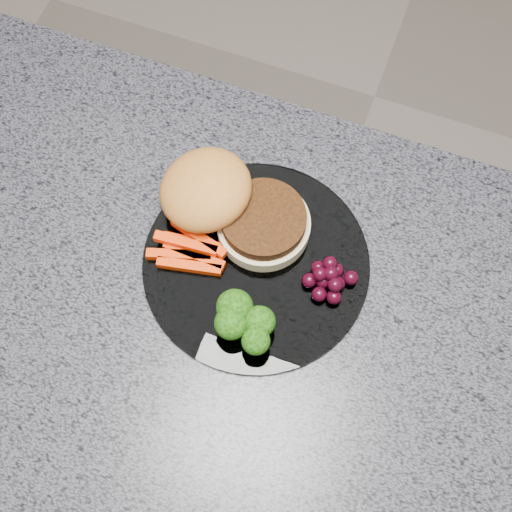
{
  "coord_description": "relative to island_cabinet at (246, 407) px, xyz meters",
  "views": [
    {
      "loc": [
        0.09,
        -0.21,
        1.66
      ],
      "look_at": [
        -0.01,
        0.08,
        0.93
      ],
      "focal_mm": 50.0,
      "sensor_mm": 36.0,
      "label": 1
    }
  ],
  "objects": [
    {
      "name": "room",
      "position": [
        0.0,
        0.0,
        0.92
      ],
      "size": [
        4.02,
        4.02,
        2.7
      ],
      "color": "#9E9284",
      "rests_on": "ground"
    },
    {
      "name": "island_cabinet",
      "position": [
        0.0,
        0.0,
        0.0
      ],
      "size": [
        1.2,
        0.6,
        0.86
      ],
      "primitive_type": "cube",
      "color": "brown",
      "rests_on": "ground"
    },
    {
      "name": "countertop",
      "position": [
        0.0,
        0.0,
        0.45
      ],
      "size": [
        1.2,
        0.6,
        0.04
      ],
      "primitive_type": "cube",
      "color": "#4F4F5A",
      "rests_on": "island_cabinet"
    },
    {
      "name": "plate",
      "position": [
        -0.01,
        0.08,
        0.47
      ],
      "size": [
        0.26,
        0.26,
        0.01
      ],
      "primitive_type": "cylinder",
      "color": "white",
      "rests_on": "countertop"
    },
    {
      "name": "burger",
      "position": [
        -0.06,
        0.12,
        0.5
      ],
      "size": [
        0.2,
        0.13,
        0.06
      ],
      "rotation": [
        0.0,
        0.0,
        0.17
      ],
      "color": "beige",
      "rests_on": "plate"
    },
    {
      "name": "carrot_sticks",
      "position": [
        -0.08,
        0.06,
        0.48
      ],
      "size": [
        0.09,
        0.06,
        0.02
      ],
      "rotation": [
        0.0,
        0.0,
        -0.18
      ],
      "color": "#EC3603",
      "rests_on": "plate"
    },
    {
      "name": "broccoli",
      "position": [
        0.0,
        0.0,
        0.5
      ],
      "size": [
        0.07,
        0.06,
        0.05
      ],
      "rotation": [
        0.0,
        0.0,
        -0.38
      ],
      "color": "olive",
      "rests_on": "plate"
    },
    {
      "name": "grape_bunch",
      "position": [
        0.07,
        0.08,
        0.49
      ],
      "size": [
        0.06,
        0.05,
        0.03
      ],
      "rotation": [
        0.0,
        0.0,
        -0.06
      ],
      "color": "black",
      "rests_on": "plate"
    }
  ]
}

